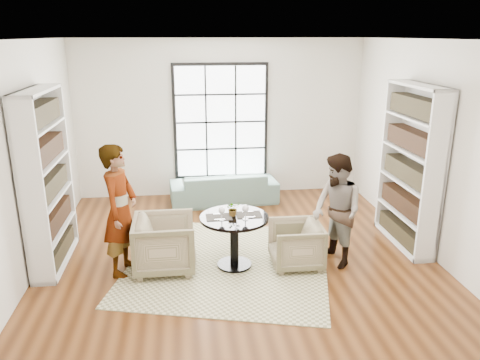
{
  "coord_description": "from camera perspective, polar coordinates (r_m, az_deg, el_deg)",
  "views": [
    {
      "loc": [
        -0.73,
        -5.92,
        3.06
      ],
      "look_at": [
        0.05,
        0.4,
        1.07
      ],
      "focal_mm": 35.0,
      "sensor_mm": 36.0,
      "label": 1
    }
  ],
  "objects": [
    {
      "name": "ground",
      "position": [
        6.71,
        -0.05,
        -9.79
      ],
      "size": [
        6.0,
        6.0,
        0.0
      ],
      "primitive_type": "plane",
      "color": "brown"
    },
    {
      "name": "room_shell",
      "position": [
        6.75,
        -0.61,
        1.86
      ],
      "size": [
        6.0,
        6.01,
        6.0
      ],
      "color": "silver",
      "rests_on": "ground"
    },
    {
      "name": "rug",
      "position": [
        6.63,
        -1.44,
        -10.08
      ],
      "size": [
        3.3,
        3.3,
        0.01
      ],
      "primitive_type": "cube",
      "rotation": [
        0.0,
        0.0,
        -0.26
      ],
      "color": "beige",
      "rests_on": "ground"
    },
    {
      "name": "pedestal_table",
      "position": [
        6.33,
        -0.7,
        -6.15
      ],
      "size": [
        0.92,
        0.92,
        0.74
      ],
      "rotation": [
        0.0,
        0.0,
        0.01
      ],
      "color": "black",
      "rests_on": "ground"
    },
    {
      "name": "sofa",
      "position": [
        8.85,
        -1.99,
        -0.89
      ],
      "size": [
        2.05,
        0.93,
        0.58
      ],
      "primitive_type": "imported",
      "rotation": [
        0.0,
        0.0,
        3.22
      ],
      "color": "gray",
      "rests_on": "ground"
    },
    {
      "name": "armchair_left",
      "position": [
        6.41,
        -9.15,
        -7.68
      ],
      "size": [
        0.82,
        0.8,
        0.75
      ],
      "primitive_type": "imported",
      "rotation": [
        0.0,
        0.0,
        1.58
      ],
      "color": "tan",
      "rests_on": "ground"
    },
    {
      "name": "armchair_right",
      "position": [
        6.49,
        6.83,
        -7.83
      ],
      "size": [
        0.7,
        0.68,
        0.63
      ],
      "primitive_type": "imported",
      "rotation": [
        0.0,
        0.0,
        -1.58
      ],
      "color": "tan",
      "rests_on": "ground"
    },
    {
      "name": "person_left",
      "position": [
        6.26,
        -14.41,
        -3.61
      ],
      "size": [
        0.58,
        0.73,
        1.76
      ],
      "primitive_type": "imported",
      "rotation": [
        0.0,
        0.0,
        1.3
      ],
      "color": "gray",
      "rests_on": "ground"
    },
    {
      "name": "person_right",
      "position": [
        6.46,
        11.73,
        -3.73
      ],
      "size": [
        0.77,
        0.89,
        1.56
      ],
      "primitive_type": "imported",
      "rotation": [
        0.0,
        0.0,
        -1.29
      ],
      "color": "gray",
      "rests_on": "ground"
    },
    {
      "name": "placemat_left",
      "position": [
        6.23,
        -2.59,
        -4.53
      ],
      "size": [
        0.34,
        0.26,
        0.01
      ],
      "primitive_type": "cube",
      "rotation": [
        0.0,
        0.0,
        0.01
      ],
      "color": "#2A2724",
      "rests_on": "pedestal_table"
    },
    {
      "name": "placemat_right",
      "position": [
        6.3,
        1.07,
        -4.25
      ],
      "size": [
        0.34,
        0.26,
        0.01
      ],
      "primitive_type": "cube",
      "rotation": [
        0.0,
        0.0,
        0.01
      ],
      "color": "#2A2724",
      "rests_on": "pedestal_table"
    },
    {
      "name": "cutlery_left",
      "position": [
        6.23,
        -2.59,
        -4.47
      ],
      "size": [
        0.14,
        0.22,
        0.01
      ],
      "primitive_type": null,
      "rotation": [
        0.0,
        0.0,
        0.01
      ],
      "color": "#B8B9BD",
      "rests_on": "placemat_left"
    },
    {
      "name": "cutlery_right",
      "position": [
        6.3,
        1.07,
        -4.19
      ],
      "size": [
        0.14,
        0.22,
        0.01
      ],
      "primitive_type": null,
      "rotation": [
        0.0,
        0.0,
        0.01
      ],
      "color": "#B8B9BD",
      "rests_on": "placemat_right"
    },
    {
      "name": "wine_glass_left",
      "position": [
        6.09,
        -2.25,
        -3.77
      ],
      "size": [
        0.08,
        0.08,
        0.18
      ],
      "color": "silver",
      "rests_on": "pedestal_table"
    },
    {
      "name": "wine_glass_right",
      "position": [
        6.1,
        0.67,
        -3.55
      ],
      "size": [
        0.09,
        0.09,
        0.21
      ],
      "color": "silver",
      "rests_on": "pedestal_table"
    },
    {
      "name": "flower_centerpiece",
      "position": [
        6.25,
        -0.85,
        -3.49
      ],
      "size": [
        0.21,
        0.19,
        0.21
      ],
      "primitive_type": "imported",
      "rotation": [
        0.0,
        0.0,
        0.19
      ],
      "color": "gray",
      "rests_on": "pedestal_table"
    }
  ]
}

